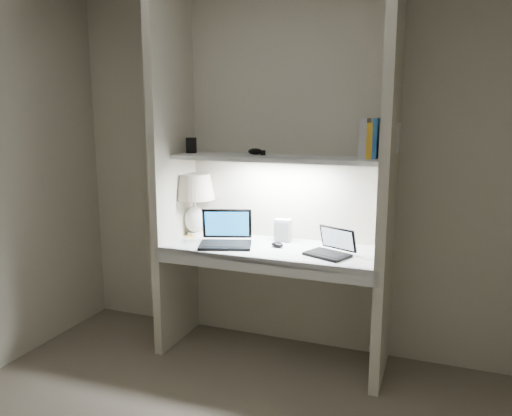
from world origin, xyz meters
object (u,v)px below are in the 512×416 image
at_px(laptop_main, 226,237).
at_px(laptop_netbook, 331,249).
at_px(book_row, 379,139).
at_px(speaker, 283,230).
at_px(table_lamp, 194,194).

xyz_separation_m(laptop_main, laptop_netbook, (0.72, 0.00, -0.01)).
relative_size(laptop_main, book_row, 1.69).
bearing_deg(speaker, laptop_main, -150.41).
relative_size(laptop_main, speaker, 2.67).
bearing_deg(table_lamp, book_row, 1.31).
height_order(speaker, book_row, book_row).
xyz_separation_m(table_lamp, laptop_netbook, (1.05, -0.18, -0.26)).
relative_size(table_lamp, speaker, 2.86).
distance_m(laptop_netbook, book_row, 0.74).
bearing_deg(book_row, laptop_main, -167.82).
height_order(table_lamp, laptop_netbook, table_lamp).
bearing_deg(table_lamp, laptop_main, -28.38).
bearing_deg(speaker, book_row, -4.51).
distance_m(laptop_main, laptop_netbook, 0.72).
relative_size(table_lamp, book_row, 1.81).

